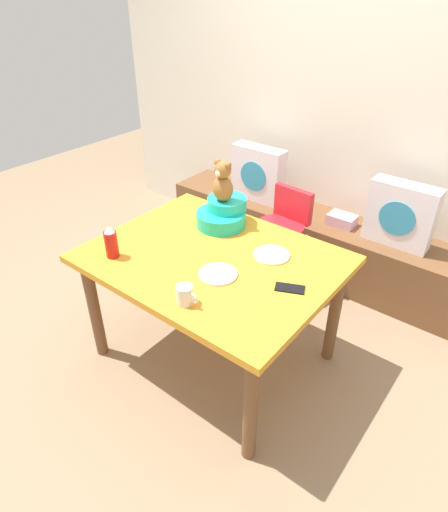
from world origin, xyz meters
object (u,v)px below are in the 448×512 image
at_px(dining_table, 213,270).
at_px(teddy_bear, 223,182).
at_px(ketchup_bottle, 111,242).
at_px(book_stack, 342,220).
at_px(infant_seat_teal, 223,214).
at_px(coffee_mug, 185,295).
at_px(pillow_floral_left, 258,174).
at_px(pillow_floral_right, 401,215).
at_px(cell_phone, 290,288).
at_px(dinner_plate_near, 218,274).
at_px(dinner_plate_far, 272,255).
at_px(highchair, 281,229).

bearing_deg(dining_table, teddy_bear, 119.73).
relative_size(teddy_bear, ketchup_bottle, 1.35).
relative_size(book_stack, infant_seat_teal, 0.61).
xyz_separation_m(teddy_bear, coffee_mug, (0.34, -0.71, -0.23)).
height_order(pillow_floral_left, ketchup_bottle, ketchup_bottle).
xyz_separation_m(pillow_floral_right, teddy_bear, (-0.79, -0.93, 0.34)).
distance_m(coffee_mug, cell_phone, 0.51).
xyz_separation_m(ketchup_bottle, coffee_mug, (0.59, -0.05, -0.04)).
height_order(infant_seat_teal, dinner_plate_near, infant_seat_teal).
bearing_deg(dinner_plate_far, coffee_mug, -98.79).
bearing_deg(dining_table, dinner_plate_near, -41.57).
distance_m(book_stack, dining_table, 1.29).
bearing_deg(pillow_floral_left, dinner_plate_far, -52.41).
bearing_deg(highchair, pillow_floral_right, 31.87).
distance_m(book_stack, highchair, 0.51).
distance_m(book_stack, dinner_plate_near, 1.41).
bearing_deg(dining_table, infant_seat_teal, 119.69).
xyz_separation_m(pillow_floral_right, infant_seat_teal, (-0.79, -0.93, 0.13)).
distance_m(teddy_bear, cell_phone, 0.79).
xyz_separation_m(dining_table, infant_seat_teal, (-0.18, 0.32, 0.17)).
bearing_deg(pillow_floral_right, dining_table, -115.83).
bearing_deg(book_stack, pillow_floral_right, -2.94).
bearing_deg(ketchup_bottle, highchair, 72.84).
bearing_deg(teddy_bear, pillow_floral_right, 49.69).
xyz_separation_m(dining_table, dinner_plate_near, (0.14, -0.12, 0.10)).
height_order(pillow_floral_left, infant_seat_teal, same).
distance_m(highchair, ketchup_bottle, 1.26).
xyz_separation_m(pillow_floral_right, dinner_plate_far, (-0.35, -1.04, 0.07)).
height_order(book_stack, teddy_bear, teddy_bear).
bearing_deg(dining_table, coffee_mug, -67.81).
bearing_deg(ketchup_bottle, infant_seat_teal, 69.70).
bearing_deg(highchair, teddy_bear, -102.96).
xyz_separation_m(dining_table, teddy_bear, (-0.18, 0.32, 0.37)).
bearing_deg(teddy_bear, dinner_plate_near, -54.13).
xyz_separation_m(pillow_floral_left, coffee_mug, (0.71, -1.64, 0.11)).
bearing_deg(dinner_plate_far, dining_table, -141.19).
bearing_deg(dinner_plate_far, dinner_plate_near, -109.70).
distance_m(ketchup_bottle, cell_phone, 0.98).
bearing_deg(infant_seat_teal, book_stack, 68.20).
bearing_deg(dining_table, pillow_floral_left, 113.94).
xyz_separation_m(pillow_floral_right, cell_phone, (-0.12, -1.24, 0.06)).
xyz_separation_m(teddy_bear, dinner_plate_far, (0.43, -0.12, -0.27)).
distance_m(pillow_floral_left, infant_seat_teal, 1.01).
bearing_deg(cell_phone, infant_seat_teal, 40.17).
height_order(pillow_floral_left, pillow_floral_right, same).
height_order(pillow_floral_right, infant_seat_teal, same).
xyz_separation_m(book_stack, cell_phone, (0.29, -1.26, 0.24)).
xyz_separation_m(dinner_plate_far, cell_phone, (0.23, -0.20, -0.00)).
distance_m(pillow_floral_left, dinner_plate_near, 1.53).
distance_m(pillow_floral_left, book_stack, 0.77).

